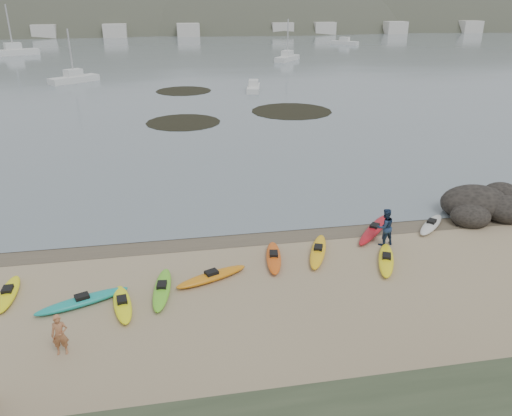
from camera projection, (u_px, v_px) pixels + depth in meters
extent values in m
plane|color=tan|center=(256.00, 234.00, 26.77)|extent=(600.00, 600.00, 0.00)
plane|color=brown|center=(257.00, 236.00, 26.50)|extent=(60.00, 60.00, 0.00)
plane|color=slate|center=(167.00, 18.00, 298.52)|extent=(1200.00, 1200.00, 0.00)
ellipsoid|color=orange|center=(212.00, 277.00, 22.34)|extent=(3.49, 2.01, 0.34)
ellipsoid|color=#6CD32A|center=(162.00, 289.00, 21.38)|extent=(1.09, 3.52, 0.34)
ellipsoid|color=yellow|center=(386.00, 260.00, 23.75)|extent=(2.00, 3.40, 0.34)
ellipsoid|color=#FEF615|center=(8.00, 294.00, 21.07)|extent=(0.78, 2.98, 0.34)
ellipsoid|color=#FEFF15|center=(122.00, 304.00, 20.34)|extent=(1.15, 2.99, 0.34)
ellipsoid|color=#B4121C|center=(374.00, 229.00, 26.89)|extent=(3.41, 3.79, 0.34)
ellipsoid|color=silver|center=(431.00, 225.00, 27.42)|extent=(2.72, 2.73, 0.34)
ellipsoid|color=teal|center=(83.00, 301.00, 20.55)|extent=(3.83, 2.06, 0.34)
ellipsoid|color=yellow|center=(318.00, 251.00, 24.56)|extent=(2.05, 3.68, 0.34)
ellipsoid|color=#E15713|center=(274.00, 258.00, 23.97)|extent=(1.25, 3.32, 0.34)
imported|color=#B37047|center=(60.00, 335.00, 17.50)|extent=(0.59, 0.40, 1.59)
imported|color=navy|center=(385.00, 227.00, 25.25)|extent=(1.07, 0.91, 1.96)
ellipsoid|color=black|center=(473.00, 208.00, 29.23)|extent=(3.99, 3.10, 1.99)
ellipsoid|color=black|center=(507.00, 214.00, 28.60)|extent=(2.88, 2.44, 1.55)
ellipsoid|color=black|center=(470.00, 220.00, 27.93)|extent=(2.21, 1.99, 1.33)
ellipsoid|color=black|center=(499.00, 202.00, 30.24)|extent=(2.44, 2.21, 1.77)
cylinder|color=black|center=(183.00, 122.00, 50.31)|extent=(7.50, 7.50, 0.04)
cylinder|color=black|center=(291.00, 111.00, 55.22)|extent=(8.91, 8.91, 0.04)
cylinder|color=black|center=(184.00, 91.00, 67.01)|extent=(7.40, 7.40, 0.04)
cube|color=silver|center=(74.00, 79.00, 73.50)|extent=(6.99, 6.29, 1.03)
cube|color=silver|center=(253.00, 88.00, 67.01)|extent=(2.71, 5.78, 0.78)
cube|color=silver|center=(287.00, 58.00, 98.30)|extent=(6.28, 7.36, 1.07)
cube|color=silver|center=(14.00, 52.00, 107.38)|extent=(10.22, 7.16, 1.41)
cube|color=silver|center=(344.00, 43.00, 131.76)|extent=(6.73, 6.48, 1.02)
ellipsoid|color=#384235|center=(63.00, 76.00, 203.10)|extent=(220.00, 120.00, 80.00)
ellipsoid|color=#384235|center=(258.00, 66.00, 210.58)|extent=(200.00, 110.00, 68.00)
ellipsoid|color=#384235|center=(432.00, 63.00, 234.22)|extent=(230.00, 130.00, 76.00)
cube|color=beige|center=(34.00, 32.00, 150.48)|extent=(7.00, 5.00, 4.00)
cube|color=beige|center=(116.00, 31.00, 154.40)|extent=(7.00, 5.00, 4.00)
cube|color=beige|center=(194.00, 30.00, 158.31)|extent=(7.00, 5.00, 4.00)
cube|color=beige|center=(268.00, 29.00, 162.23)|extent=(7.00, 5.00, 4.00)
cube|color=beige|center=(338.00, 28.00, 166.15)|extent=(7.00, 5.00, 4.00)
cube|color=beige|center=(405.00, 28.00, 170.07)|extent=(7.00, 5.00, 4.00)
cube|color=beige|center=(470.00, 27.00, 173.99)|extent=(7.00, 5.00, 4.00)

